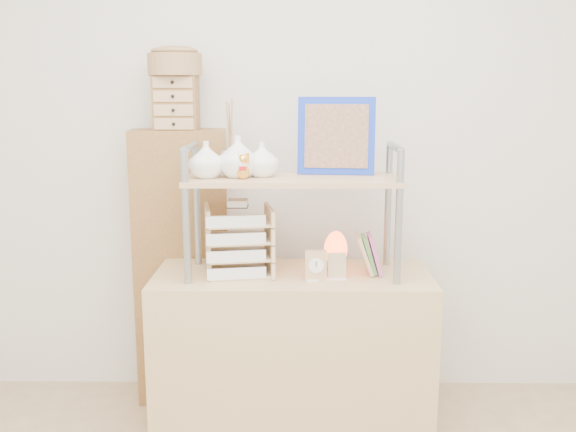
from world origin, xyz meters
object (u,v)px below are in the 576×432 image
letter_tray (238,244)px  salt_lamp (336,250)px  desk (292,354)px  cabinet (182,267)px

letter_tray → salt_lamp: size_ratio=1.89×
desk → cabinet: 0.72m
desk → cabinet: bearing=145.8°
desk → cabinet: (-0.54, 0.37, 0.30)m
letter_tray → salt_lamp: bearing=10.5°
letter_tray → salt_lamp: 0.43m
cabinet → salt_lamp: bearing=-27.2°
cabinet → salt_lamp: 0.81m
desk → letter_tray: size_ratio=3.67×
letter_tray → desk: bearing=0.5°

